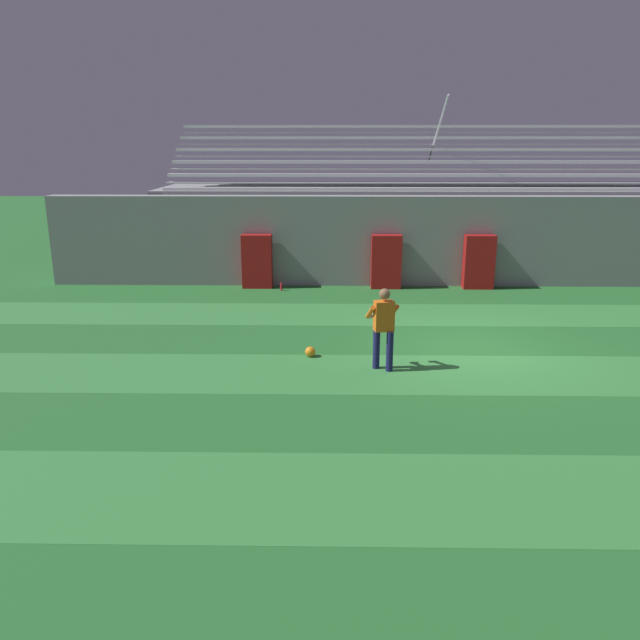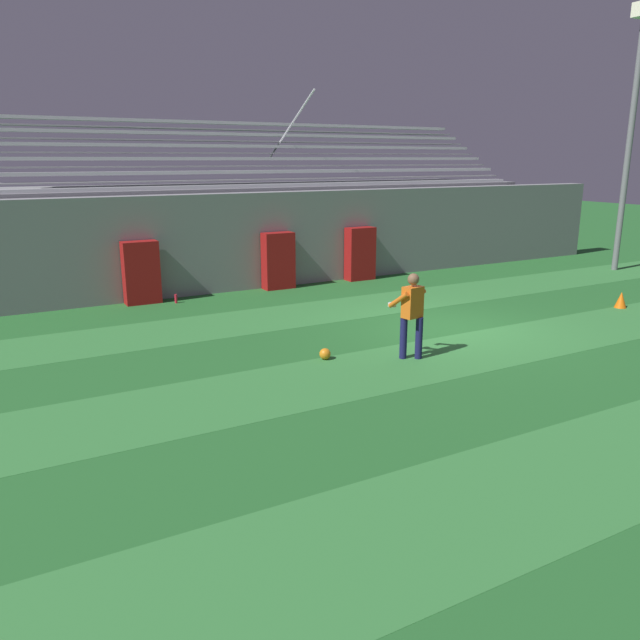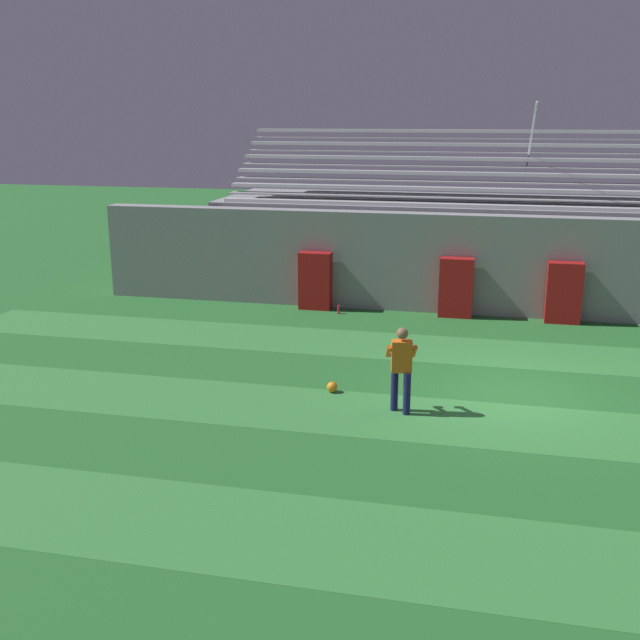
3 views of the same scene
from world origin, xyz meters
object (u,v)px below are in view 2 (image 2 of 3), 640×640
at_px(padding_pillar_far_left, 141,273).
at_px(traffic_cone, 621,300).
at_px(padding_pillar_gate_right, 360,254).
at_px(padding_pillar_gate_left, 278,261).
at_px(floodlight_pole, 633,109).
at_px(goalkeeper, 412,310).
at_px(water_bottle, 176,299).
at_px(soccer_ball, 325,354).

bearing_deg(padding_pillar_far_left, traffic_cone, -31.64).
bearing_deg(padding_pillar_far_left, padding_pillar_gate_right, 0.00).
height_order(padding_pillar_gate_left, floodlight_pole, floodlight_pole).
bearing_deg(floodlight_pole, padding_pillar_gate_right, 162.21).
bearing_deg(padding_pillar_gate_right, goalkeeper, -115.90).
relative_size(padding_pillar_far_left, floodlight_pole, 0.20).
bearing_deg(goalkeeper, water_bottle, 110.39).
bearing_deg(traffic_cone, padding_pillar_far_left, 148.36).
relative_size(padding_pillar_gate_left, floodlight_pole, 0.20).
bearing_deg(floodlight_pole, traffic_cone, -142.57).
bearing_deg(padding_pillar_gate_right, floodlight_pole, -17.79).
height_order(padding_pillar_far_left, floodlight_pole, floodlight_pole).
relative_size(padding_pillar_gate_left, goalkeeper, 1.00).
xyz_separation_m(padding_pillar_gate_left, padding_pillar_far_left, (-4.01, 0.00, 0.00)).
relative_size(padding_pillar_far_left, water_bottle, 6.93).
xyz_separation_m(floodlight_pole, water_bottle, (-14.84, 2.39, -5.21)).
relative_size(floodlight_pole, goalkeeper, 5.08).
xyz_separation_m(padding_pillar_gate_left, water_bottle, (-3.24, -0.41, -0.71)).
bearing_deg(goalkeeper, traffic_cone, 5.61).
bearing_deg(water_bottle, goalkeeper, -69.61).
distance_m(goalkeeper, water_bottle, 7.40).
bearing_deg(padding_pillar_gate_right, water_bottle, -176.18).
height_order(padding_pillar_gate_right, goalkeeper, goalkeeper).
relative_size(soccer_ball, water_bottle, 0.92).
bearing_deg(soccer_ball, floodlight_pole, 15.29).
bearing_deg(traffic_cone, padding_pillar_gate_right, 120.00).
xyz_separation_m(padding_pillar_gate_right, padding_pillar_far_left, (-6.88, 0.00, 0.00)).
bearing_deg(padding_pillar_gate_left, goalkeeper, -95.31).
xyz_separation_m(traffic_cone, water_bottle, (-9.91, 6.17, -0.09)).
distance_m(goalkeeper, soccer_ball, 1.85).
bearing_deg(water_bottle, padding_pillar_gate_left, 7.17).
relative_size(soccer_ball, traffic_cone, 0.52).
distance_m(padding_pillar_gate_right, water_bottle, 6.16).
xyz_separation_m(padding_pillar_gate_right, floodlight_pole, (8.73, -2.80, 4.49)).
xyz_separation_m(floodlight_pole, goalkeeper, (-12.28, -4.50, -4.37)).
height_order(padding_pillar_gate_left, padding_pillar_far_left, same).
bearing_deg(goalkeeper, floodlight_pole, 20.12).
xyz_separation_m(padding_pillar_gate_right, traffic_cone, (3.80, -6.58, -0.62)).
distance_m(padding_pillar_gate_left, goalkeeper, 7.33).
height_order(padding_pillar_gate_right, traffic_cone, padding_pillar_gate_right).
bearing_deg(padding_pillar_gate_left, water_bottle, -172.83).
height_order(soccer_ball, traffic_cone, traffic_cone).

